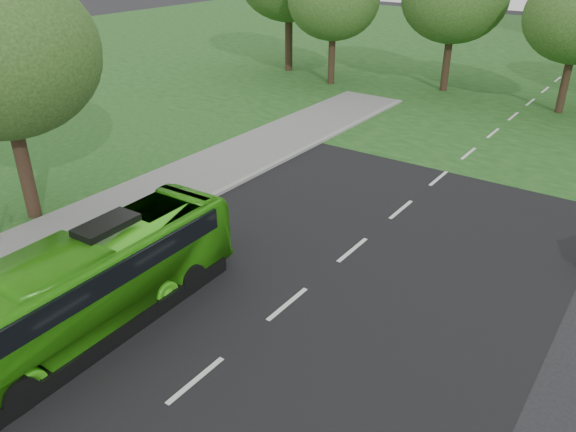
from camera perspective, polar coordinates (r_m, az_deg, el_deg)
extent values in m
plane|color=black|center=(16.05, -4.30, -12.34)|extent=(160.00, 160.00, 0.00)
cube|color=black|center=(32.17, 19.04, 7.03)|extent=(14.00, 120.00, 0.01)
cube|color=black|center=(26.79, 15.04, 3.70)|extent=(80.00, 12.00, 0.01)
cube|color=silver|center=(27.66, 15.81, 4.37)|extent=(0.15, 90.00, 0.01)
cube|color=#194A18|center=(55.96, 27.24, 13.58)|extent=(120.00, 60.00, 0.01)
cube|color=#194A18|center=(33.20, -26.22, 6.31)|extent=(18.00, 60.00, 0.01)
cylinder|color=black|center=(43.09, 4.44, 15.41)|extent=(0.49, 0.49, 3.29)
ellipsoid|color=#234416|center=(42.46, 4.65, 21.04)|extent=(6.52, 6.52, 5.54)
cylinder|color=black|center=(42.41, 15.76, 14.45)|extent=(0.52, 0.52, 3.45)
cylinder|color=black|center=(39.43, 26.23, 11.66)|extent=(0.48, 0.48, 3.18)
cylinder|color=black|center=(47.30, 0.08, 16.95)|extent=(0.60, 0.60, 4.00)
cylinder|color=black|center=(23.94, -25.07, 3.81)|extent=(0.53, 0.53, 3.55)
imported|color=#3CB116|center=(16.57, -19.86, -6.78)|extent=(2.70, 10.07, 2.78)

